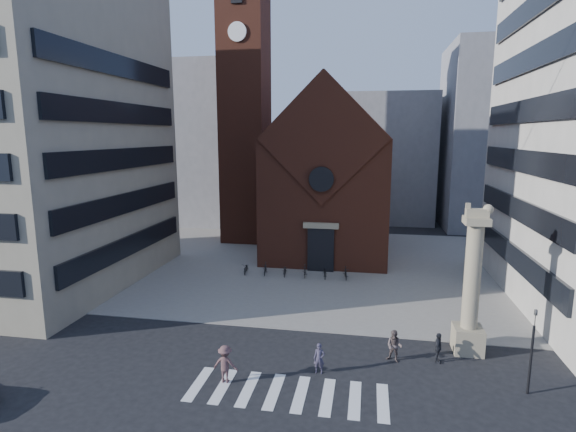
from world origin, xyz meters
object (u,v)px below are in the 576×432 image
object	(u,v)px
pedestrian_0	(319,358)
pedestrian_2	(438,348)
pedestrian_1	(394,346)
scooter_0	(246,268)
lion_column	(471,295)
traffic_light	(532,350)

from	to	relation	value
pedestrian_0	pedestrian_2	world-z (taller)	pedestrian_2
pedestrian_1	scooter_0	bearing A→B (deg)	152.11
lion_column	pedestrian_2	bearing A→B (deg)	-139.50
pedestrian_2	scooter_0	distance (m)	20.00
lion_column	scooter_0	world-z (taller)	lion_column
traffic_light	pedestrian_1	distance (m)	6.70
lion_column	pedestrian_2	distance (m)	3.58
lion_column	traffic_light	world-z (taller)	lion_column
pedestrian_0	pedestrian_2	distance (m)	6.68
traffic_light	pedestrian_0	size ratio (longest dim) A/B	2.65
traffic_light	pedestrian_2	xyz separation A→B (m)	(-3.86, 2.41, -1.44)
scooter_0	pedestrian_0	bearing A→B (deg)	-69.50
pedestrian_0	scooter_0	bearing A→B (deg)	118.23
traffic_light	pedestrian_1	size ratio (longest dim) A/B	2.40
pedestrian_0	pedestrian_2	size ratio (longest dim) A/B	0.96
pedestrian_2	scooter_0	world-z (taller)	pedestrian_2
pedestrian_1	scooter_0	size ratio (longest dim) A/B	1.01
pedestrian_2	pedestrian_0	bearing A→B (deg)	125.11
traffic_light	pedestrian_0	bearing A→B (deg)	179.31
traffic_light	pedestrian_2	world-z (taller)	traffic_light
pedestrian_1	scooter_0	world-z (taller)	pedestrian_1
lion_column	traffic_light	distance (m)	4.62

